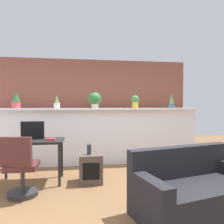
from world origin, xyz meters
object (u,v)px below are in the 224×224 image
couch (195,191)px  side_cube_shelf (91,168)px  potted_plant_3 (135,101)px  desk (31,145)px  potted_plant_0 (16,100)px  potted_plant_1 (57,102)px  office_chair (21,171)px  book_on_desk (50,139)px  potted_plant_4 (171,101)px  tv_monitor (33,130)px  potted_plant_2 (95,99)px  vase_on_shelf (89,149)px

couch → side_cube_shelf: bearing=133.7°
potted_plant_3 → desk: (-2.11, -0.96, -0.78)m
potted_plant_0 → side_cube_shelf: potted_plant_0 is taller
couch → potted_plant_0: bearing=138.8°
potted_plant_3 → desk: bearing=-155.5°
potted_plant_1 → office_chair: potted_plant_1 is taller
book_on_desk → office_chair: bearing=-125.3°
potted_plant_3 → office_chair: potted_plant_3 is taller
potted_plant_4 → office_chair: 3.54m
office_chair → side_cube_shelf: (1.04, 0.48, -0.14)m
potted_plant_0 → tv_monitor: bearing=-60.1°
potted_plant_2 → book_on_desk: size_ratio=2.21×
side_cube_shelf → potted_plant_2: bearing=82.1°
couch → potted_plant_3: bearing=93.5°
desk → tv_monitor: 0.26m
potted_plant_4 → vase_on_shelf: (-1.99, -1.11, -0.86)m
potted_plant_4 → potted_plant_2: bearing=179.6°
potted_plant_1 → potted_plant_4: (2.64, -0.01, 0.03)m
potted_plant_0 → desk: 1.40m
potted_plant_0 → book_on_desk: 1.58m
tv_monitor → vase_on_shelf: 1.07m
potted_plant_1 → potted_plant_4: size_ratio=0.85×
tv_monitor → potted_plant_0: bearing=119.9°
potted_plant_2 → potted_plant_4: size_ratio=1.02×
tv_monitor → couch: bearing=-33.8°
tv_monitor → couch: 2.77m
potted_plant_4 → desk: size_ratio=0.31×
side_cube_shelf → vase_on_shelf: (-0.03, -0.04, 0.34)m
potted_plant_1 → desk: size_ratio=0.27×
potted_plant_3 → vase_on_shelf: size_ratio=1.68×
office_chair → couch: bearing=-19.7°
vase_on_shelf → side_cube_shelf: bearing=54.9°
potted_plant_0 → potted_plant_3: size_ratio=1.25×
potted_plant_3 → book_on_desk: potted_plant_3 is taller
potted_plant_0 → potted_plant_1: (0.87, -0.06, -0.06)m
potted_plant_4 → couch: potted_plant_4 is taller
potted_plant_2 → office_chair: bearing=-127.4°
potted_plant_3 → office_chair: size_ratio=0.32×
potted_plant_3 → side_cube_shelf: potted_plant_3 is taller
desk → side_cube_shelf: (1.02, -0.14, -0.42)m
side_cube_shelf → vase_on_shelf: size_ratio=2.85×
potted_plant_1 → potted_plant_3: same height
potted_plant_1 → desk: potted_plant_1 is taller
vase_on_shelf → desk: bearing=170.1°
potted_plant_2 → potted_plant_0: bearing=178.0°
tv_monitor → vase_on_shelf: tv_monitor is taller
desk → potted_plant_0: bearing=117.4°
potted_plant_1 → side_cube_shelf: 1.73m
potted_plant_0 → office_chair: (0.51, -1.62, -1.09)m
potted_plant_4 → side_cube_shelf: (-1.96, -1.07, -1.19)m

